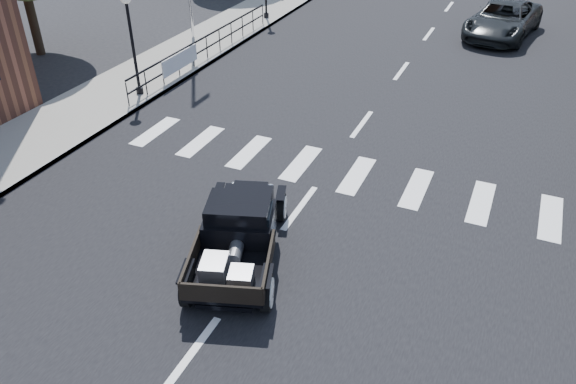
% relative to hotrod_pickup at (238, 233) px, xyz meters
% --- Properties ---
extents(ground, '(120.00, 120.00, 0.00)m').
position_rel_hotrod_pickup_xyz_m(ground, '(0.44, 0.27, -0.69)').
color(ground, black).
rests_on(ground, ground).
extents(road, '(14.00, 80.00, 0.02)m').
position_rel_hotrod_pickup_xyz_m(road, '(0.44, 15.27, -0.68)').
color(road, black).
rests_on(road, ground).
extents(road_markings, '(12.00, 60.00, 0.06)m').
position_rel_hotrod_pickup_xyz_m(road_markings, '(0.44, 10.27, -0.69)').
color(road_markings, silver).
rests_on(road_markings, ground).
extents(sidewalk_left, '(3.00, 80.00, 0.15)m').
position_rel_hotrod_pickup_xyz_m(sidewalk_left, '(-8.06, 15.27, -0.62)').
color(sidewalk_left, gray).
rests_on(sidewalk_left, ground).
extents(railing, '(0.08, 10.00, 1.00)m').
position_rel_hotrod_pickup_xyz_m(railing, '(-6.86, 10.27, -0.04)').
color(railing, black).
rests_on(railing, sidewalk_left).
extents(banner, '(0.04, 2.20, 0.60)m').
position_rel_hotrod_pickup_xyz_m(banner, '(-6.78, 8.27, -0.24)').
color(banner, silver).
rests_on(banner, sidewalk_left).
extents(lamp_post_b, '(0.36, 0.36, 3.48)m').
position_rel_hotrod_pickup_xyz_m(lamp_post_b, '(-7.16, 6.27, 1.20)').
color(lamp_post_b, black).
rests_on(lamp_post_b, sidewalk_left).
extents(hotrod_pickup, '(3.03, 4.38, 1.39)m').
position_rel_hotrod_pickup_xyz_m(hotrod_pickup, '(0.00, 0.00, 0.00)').
color(hotrod_pickup, black).
rests_on(hotrod_pickup, ground).
extents(second_car, '(3.22, 5.57, 1.46)m').
position_rel_hotrod_pickup_xyz_m(second_car, '(3.38, 18.26, 0.04)').
color(second_car, black).
rests_on(second_car, ground).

